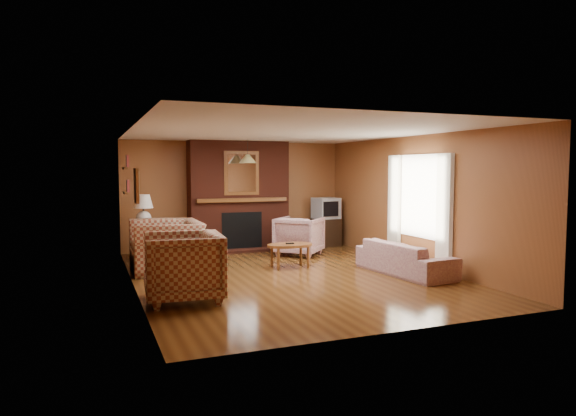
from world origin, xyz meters
name	(u,v)px	position (x,y,z in m)	size (l,w,h in m)	color
floor	(288,275)	(0.00, 0.00, 0.00)	(6.50, 6.50, 0.00)	#4A2910
ceiling	(288,132)	(0.00, 0.00, 2.40)	(6.50, 6.50, 0.00)	silver
wall_back	(236,195)	(0.00, 3.25, 1.20)	(6.50, 6.50, 0.00)	#96572E
wall_front	(399,223)	(0.00, -3.25, 1.20)	(6.50, 6.50, 0.00)	#96572E
wall_left	(133,208)	(-2.50, 0.00, 1.20)	(6.50, 6.50, 0.00)	#96572E
wall_right	(414,201)	(2.50, 0.00, 1.20)	(6.50, 6.50, 0.00)	#96572E
fireplace	(239,196)	(0.00, 2.98, 1.18)	(2.20, 0.82, 2.40)	#4B1B10
window_right	(418,206)	(2.45, -0.20, 1.13)	(0.10, 1.85, 2.00)	beige
bookshelf	(127,176)	(-2.44, 1.90, 1.67)	(0.09, 0.55, 0.71)	brown
botanical_print	(136,186)	(-2.47, -0.30, 1.55)	(0.05, 0.40, 0.50)	brown
pendant_light	(248,159)	(0.00, 2.30, 2.00)	(0.36, 0.36, 0.48)	black
plaid_loveseat	(166,246)	(-1.85, 1.19, 0.44)	(1.35, 1.18, 0.88)	#5F2619
plaid_armchair	(183,267)	(-1.95, -1.07, 0.47)	(1.01, 1.04, 0.94)	#5F2619
floral_sofa	(405,258)	(1.90, -0.62, 0.27)	(1.88, 0.74, 0.55)	#C2AF96
floral_armchair	(299,236)	(0.95, 1.79, 0.40)	(0.86, 0.88, 0.80)	#C2AF96
coffee_table	(290,247)	(0.27, 0.61, 0.38)	(0.86, 0.53, 0.45)	brown
side_table	(144,243)	(-2.10, 2.45, 0.33)	(0.50, 0.50, 0.66)	brown
table_lamp	(143,209)	(-2.10, 2.45, 1.01)	(0.38, 0.38, 0.62)	silver
tv_stand	(326,232)	(2.05, 2.80, 0.32)	(0.58, 0.53, 0.64)	black
crt_tv	(326,208)	(2.05, 2.79, 0.88)	(0.58, 0.58, 0.48)	#A1A4A9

